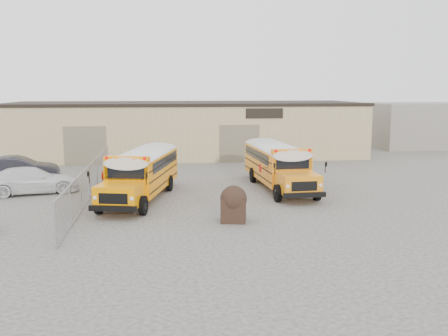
{
  "coord_description": "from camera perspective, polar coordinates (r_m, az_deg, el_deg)",
  "views": [
    {
      "loc": [
        -2.04,
        -24.11,
        5.81
      ],
      "look_at": [
        1.19,
        2.23,
        1.6
      ],
      "focal_mm": 40.0,
      "sensor_mm": 36.0,
      "label": 1
    }
  ],
  "objects": [
    {
      "name": "car_dark",
      "position": [
        34.0,
        -22.45,
        -0.12
      ],
      "size": [
        5.12,
        2.35,
        1.63
      ],
      "primitive_type": "imported",
      "rotation": [
        0.0,
        0.0,
        1.7
      ],
      "color": "black",
      "rests_on": "ground"
    },
    {
      "name": "tarp_bundle",
      "position": [
        22.02,
        1.1,
        -4.05
      ],
      "size": [
        1.25,
        1.19,
        1.62
      ],
      "color": "black",
      "rests_on": "ground"
    },
    {
      "name": "school_bus_right",
      "position": [
        34.98,
        3.68,
        1.98
      ],
      "size": [
        2.86,
        9.18,
        2.66
      ],
      "color": "orange",
      "rests_on": "ground"
    },
    {
      "name": "car_white",
      "position": [
        30.01,
        -21.12,
        -1.32
      ],
      "size": [
        5.45,
        3.27,
        1.48
      ],
      "primitive_type": "imported",
      "rotation": [
        0.0,
        0.0,
        1.82
      ],
      "color": "silver",
      "rests_on": "ground"
    },
    {
      "name": "school_bus_left",
      "position": [
        32.36,
        -6.75,
        1.35
      ],
      "size": [
        4.2,
        9.29,
        2.64
      ],
      "color": "#FF8E00",
      "rests_on": "ground"
    },
    {
      "name": "distant_building_right",
      "position": [
        54.82,
        21.45,
        4.62
      ],
      "size": [
        10.0,
        8.0,
        4.4
      ],
      "primitive_type": "cube",
      "color": "gray",
      "rests_on": "ground"
    },
    {
      "name": "chainlink_fence",
      "position": [
        27.83,
        -15.07,
        -1.46
      ],
      "size": [
        0.07,
        18.07,
        1.81
      ],
      "color": "#919399",
      "rests_on": "ground"
    },
    {
      "name": "warehouse",
      "position": [
        44.28,
        -4.36,
        4.54
      ],
      "size": [
        30.2,
        10.2,
        4.67
      ],
      "color": "tan",
      "rests_on": "ground"
    },
    {
      "name": "ground",
      "position": [
        24.88,
        -2.11,
        -4.49
      ],
      "size": [
        120.0,
        120.0,
        0.0
      ],
      "primitive_type": "plane",
      "color": "#423F3C",
      "rests_on": "ground"
    }
  ]
}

